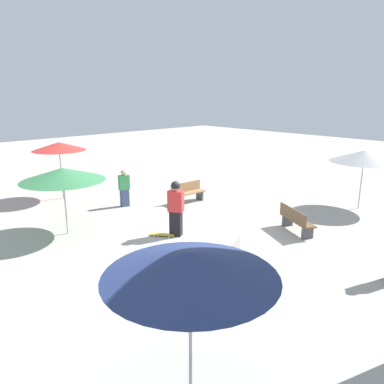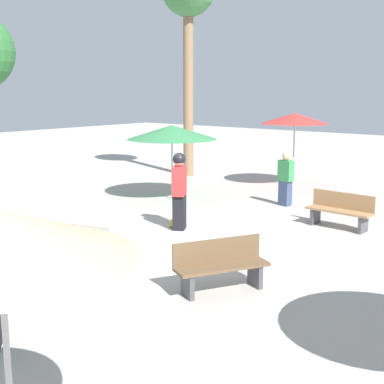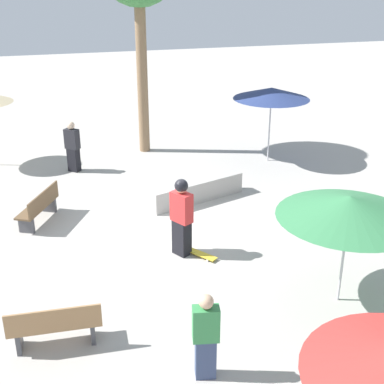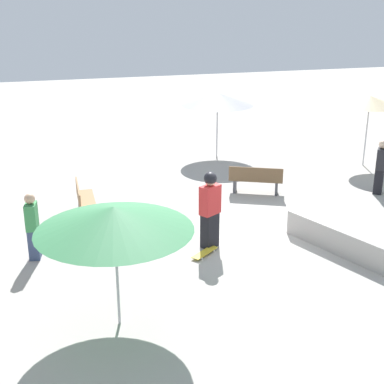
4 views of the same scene
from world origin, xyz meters
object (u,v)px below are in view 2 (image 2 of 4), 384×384
(bench_far, at_px, (221,266))
(palm_tree_far_back, at_px, (188,1))
(skateboard, at_px, (174,222))
(bench_near, at_px, (340,211))
(concrete_ledge, at_px, (54,233))
(bystander_far, at_px, (286,179))
(shade_umbrella_red, at_px, (295,118))
(skater_main, at_px, (179,188))
(shade_umbrella_green, at_px, (172,132))

(bench_far, relative_size, palm_tree_far_back, 0.21)
(skateboard, bearing_deg, palm_tree_far_back, 0.88)
(bench_near, height_order, palm_tree_far_back, palm_tree_far_back)
(concrete_ledge, relative_size, bystander_far, 1.86)
(bench_near, height_order, shade_umbrella_red, shade_umbrella_red)
(concrete_ledge, bearing_deg, shade_umbrella_red, -92.61)
(concrete_ledge, xyz_separation_m, palm_tree_far_back, (3.84, -9.08, 6.16))
(palm_tree_far_back, height_order, bystander_far, palm_tree_far_back)
(skater_main, relative_size, bystander_far, 1.20)
(shade_umbrella_red, xyz_separation_m, bystander_far, (-1.33, 2.87, -1.56))
(bench_near, relative_size, bystander_far, 1.05)
(skateboard, height_order, bystander_far, bystander_far)
(skater_main, distance_m, concrete_ledge, 3.07)
(skater_main, height_order, concrete_ledge, skater_main)
(bench_far, bearing_deg, palm_tree_far_back, -110.40)
(concrete_ledge, height_order, bystander_far, bystander_far)
(skateboard, height_order, palm_tree_far_back, palm_tree_far_back)
(bench_far, height_order, shade_umbrella_green, shade_umbrella_green)
(concrete_ledge, relative_size, palm_tree_far_back, 0.37)
(shade_umbrella_red, bearing_deg, bench_far, 112.19)
(shade_umbrella_green, relative_size, palm_tree_far_back, 0.34)
(skater_main, xyz_separation_m, bystander_far, (-0.62, -3.93, -0.22))
(bench_near, relative_size, shade_umbrella_green, 0.60)
(skater_main, xyz_separation_m, bench_near, (-2.91, -2.55, -0.57))
(skater_main, xyz_separation_m, bench_far, (-3.11, 2.56, -0.57))
(concrete_ledge, xyz_separation_m, shade_umbrella_green, (1.38, -5.36, 1.73))
(skater_main, bearing_deg, bench_far, -159.66)
(skateboard, relative_size, shade_umbrella_red, 0.30)
(shade_umbrella_green, bearing_deg, palm_tree_far_back, -56.56)
(bystander_far, bearing_deg, shade_umbrella_green, -146.55)
(concrete_ledge, height_order, shade_umbrella_green, shade_umbrella_green)
(bench_near, distance_m, shade_umbrella_green, 5.67)
(skater_main, xyz_separation_m, palm_tree_far_back, (4.99, -6.33, 5.46))
(bench_near, height_order, bystander_far, bystander_far)
(shade_umbrella_red, xyz_separation_m, palm_tree_far_back, (4.28, 0.48, 4.13))
(concrete_ledge, xyz_separation_m, bystander_far, (-1.77, -6.69, 0.47))
(skateboard, distance_m, bench_near, 4.04)
(skateboard, relative_size, concrete_ledge, 0.27)
(shade_umbrella_red, bearing_deg, palm_tree_far_back, 6.35)
(bench_far, bearing_deg, skater_main, -102.22)
(shade_umbrella_green, distance_m, palm_tree_far_back, 6.29)
(skater_main, xyz_separation_m, shade_umbrella_red, (0.71, -6.80, 1.33))
(bench_near, bearing_deg, bystander_far, -28.35)
(skater_main, relative_size, shade_umbrella_red, 0.73)
(bench_far, bearing_deg, bystander_far, -131.79)
(shade_umbrella_red, xyz_separation_m, shade_umbrella_green, (1.82, 4.20, -0.29))
(palm_tree_far_back, bearing_deg, skater_main, 128.26)
(bench_near, distance_m, shade_umbrella_red, 5.90)
(bench_far, xyz_separation_m, palm_tree_far_back, (8.09, -8.89, 6.03))
(shade_umbrella_green, bearing_deg, skater_main, 134.18)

